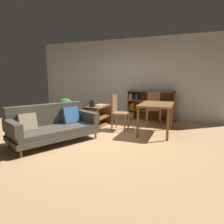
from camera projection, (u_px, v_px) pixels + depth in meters
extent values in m
plane|color=tan|center=(95.00, 138.00, 4.47)|extent=(8.16, 8.16, 0.00)
cube|color=silver|center=(128.00, 79.00, 6.73)|extent=(6.80, 0.10, 2.70)
cylinder|color=brown|center=(96.00, 136.00, 4.41)|extent=(0.04, 0.04, 0.14)
cylinder|color=brown|center=(21.00, 154.00, 3.33)|extent=(0.04, 0.04, 0.14)
cylinder|color=brown|center=(78.00, 129.00, 4.95)|extent=(0.04, 0.04, 0.14)
cylinder|color=brown|center=(9.00, 143.00, 3.87)|extent=(0.04, 0.04, 0.14)
cube|color=#474238|center=(55.00, 134.00, 4.12)|extent=(1.57, 1.98, 0.10)
cube|color=#474238|center=(55.00, 129.00, 4.10)|extent=(1.51, 1.91, 0.10)
cube|color=#474238|center=(47.00, 114.00, 4.30)|extent=(0.93, 1.62, 0.46)
cube|color=#474238|center=(86.00, 116.00, 4.62)|extent=(0.80, 0.50, 0.25)
cube|color=#474238|center=(12.00, 128.00, 3.53)|extent=(0.80, 0.50, 0.25)
cube|color=tan|center=(27.00, 122.00, 3.87)|extent=(0.36, 0.41, 0.36)
cube|color=#336093|center=(70.00, 115.00, 4.52)|extent=(0.39, 0.45, 0.40)
cube|color=brown|center=(105.00, 113.00, 6.08)|extent=(0.44, 0.04, 0.59)
cube|color=brown|center=(90.00, 119.00, 5.19)|extent=(0.44, 0.04, 0.59)
cube|color=brown|center=(98.00, 117.00, 5.65)|extent=(0.44, 0.97, 0.04)
cube|color=brown|center=(98.00, 106.00, 5.59)|extent=(0.44, 1.01, 0.04)
cube|color=brown|center=(98.00, 125.00, 5.68)|extent=(0.44, 0.97, 0.04)
cube|color=silver|center=(100.00, 105.00, 5.70)|extent=(0.29, 0.35, 0.02)
cube|color=black|center=(93.00, 103.00, 5.81)|extent=(0.27, 0.34, 0.06)
cylinder|color=#2D2823|center=(93.00, 103.00, 5.31)|extent=(0.16, 0.16, 0.20)
cylinder|color=slate|center=(93.00, 102.00, 5.30)|extent=(0.09, 0.09, 0.01)
cylinder|color=#333338|center=(66.00, 120.00, 5.83)|extent=(0.25, 0.25, 0.24)
cylinder|color=#287A33|center=(69.00, 108.00, 5.69)|extent=(0.31, 0.10, 0.55)
cylinder|color=#287A33|center=(69.00, 109.00, 5.80)|extent=(0.19, 0.16, 0.43)
cylinder|color=#287A33|center=(67.00, 106.00, 5.83)|extent=(0.03, 0.19, 0.62)
cylinder|color=#287A33|center=(64.00, 108.00, 5.83)|extent=(0.19, 0.13, 0.50)
cylinder|color=#287A33|center=(62.00, 109.00, 5.78)|extent=(0.23, 0.09, 0.44)
cylinder|color=#287A33|center=(63.00, 108.00, 5.66)|extent=(0.08, 0.29, 0.54)
cylinder|color=#287A33|center=(65.00, 110.00, 5.72)|extent=(0.11, 0.15, 0.43)
ellipsoid|color=#287A33|center=(65.00, 103.00, 5.74)|extent=(0.37, 0.37, 0.26)
cylinder|color=brown|center=(147.00, 115.00, 5.44)|extent=(0.06, 0.06, 0.70)
cylinder|color=brown|center=(138.00, 123.00, 4.45)|extent=(0.06, 0.06, 0.70)
cylinder|color=brown|center=(171.00, 116.00, 5.20)|extent=(0.06, 0.06, 0.70)
cylinder|color=brown|center=(168.00, 125.00, 4.21)|extent=(0.06, 0.06, 0.70)
cube|color=brown|center=(156.00, 105.00, 4.76)|extent=(0.77, 1.18, 0.05)
cylinder|color=olive|center=(128.00, 121.00, 5.27)|extent=(0.04, 0.04, 0.43)
cylinder|color=olive|center=(125.00, 124.00, 4.95)|extent=(0.04, 0.04, 0.43)
cylinder|color=olive|center=(116.00, 120.00, 5.39)|extent=(0.04, 0.04, 0.43)
cylinder|color=olive|center=(112.00, 123.00, 5.07)|extent=(0.04, 0.04, 0.43)
cube|color=olive|center=(120.00, 113.00, 5.13)|extent=(0.39, 0.39, 0.04)
cube|color=olive|center=(114.00, 104.00, 5.15)|extent=(0.04, 0.35, 0.46)
cylinder|color=olive|center=(160.00, 118.00, 5.58)|extent=(0.04, 0.04, 0.45)
cylinder|color=olive|center=(147.00, 118.00, 5.64)|extent=(0.04, 0.04, 0.45)
cylinder|color=olive|center=(159.00, 116.00, 5.99)|extent=(0.04, 0.04, 0.45)
cylinder|color=olive|center=(147.00, 115.00, 6.05)|extent=(0.04, 0.04, 0.45)
cube|color=olive|center=(154.00, 109.00, 5.78)|extent=(0.51, 0.53, 0.04)
cube|color=olive|center=(154.00, 99.00, 5.94)|extent=(0.38, 0.12, 0.49)
cube|color=brown|center=(129.00, 105.00, 6.62)|extent=(0.04, 0.33, 0.97)
cube|color=brown|center=(174.00, 107.00, 6.10)|extent=(0.04, 0.33, 0.97)
cube|color=brown|center=(151.00, 91.00, 6.29)|extent=(1.52, 0.33, 0.04)
cube|color=brown|center=(150.00, 119.00, 6.44)|extent=(1.52, 0.33, 0.04)
cube|color=brown|center=(152.00, 105.00, 6.50)|extent=(1.49, 0.04, 0.97)
cube|color=brown|center=(151.00, 110.00, 6.39)|extent=(1.49, 0.32, 0.04)
cube|color=brown|center=(151.00, 101.00, 6.34)|extent=(1.49, 0.32, 0.04)
cube|color=orange|center=(130.00, 115.00, 6.64)|extent=(0.05, 0.21, 0.18)
cube|color=orange|center=(132.00, 115.00, 6.62)|extent=(0.06, 0.25, 0.20)
cube|color=#337F47|center=(134.00, 114.00, 6.59)|extent=(0.05, 0.22, 0.24)
cube|color=red|center=(131.00, 106.00, 6.60)|extent=(0.03, 0.27, 0.16)
cube|color=#337F47|center=(132.00, 106.00, 6.58)|extent=(0.04, 0.26, 0.18)
cube|color=orange|center=(133.00, 106.00, 6.55)|extent=(0.05, 0.22, 0.21)
cube|color=silver|center=(131.00, 97.00, 6.53)|extent=(0.04, 0.21, 0.19)
cube|color=gold|center=(132.00, 96.00, 6.52)|extent=(0.04, 0.25, 0.23)
cube|color=black|center=(134.00, 97.00, 6.51)|extent=(0.06, 0.27, 0.15)
cube|color=black|center=(136.00, 97.00, 6.47)|extent=(0.06, 0.21, 0.21)
cube|color=#2D5199|center=(137.00, 97.00, 6.46)|extent=(0.05, 0.24, 0.21)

